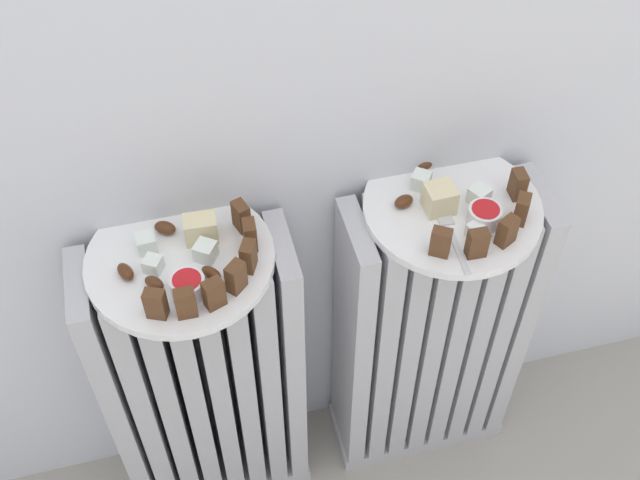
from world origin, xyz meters
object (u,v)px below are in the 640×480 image
jam_bowl_left (188,285)px  fork (453,238)px  radiator_right (429,336)px  radiator_left (206,385)px  plate_right (452,208)px  jam_bowl_right (485,215)px  plate_left (180,260)px

jam_bowl_left → fork: bearing=0.5°
radiator_right → fork: 0.32m
radiator_right → jam_bowl_left: size_ratio=13.78×
jam_bowl_left → fork: (0.35, 0.00, -0.01)m
radiator_left → fork: bearing=-9.3°
radiator_left → plate_right: (0.37, 0.00, 0.31)m
radiator_right → jam_bowl_left: 0.50m
plate_right → jam_bowl_left: size_ratio=5.65×
jam_bowl_right → plate_right: bearing=124.7°
radiator_left → radiator_right: 0.37m
radiator_right → plate_left: (-0.37, 0.00, 0.31)m
plate_right → jam_bowl_left: jam_bowl_left is taller
plate_right → plate_left: bearing=180.0°
radiator_right → radiator_left: bearing=180.0°
plate_right → jam_bowl_left: 0.37m
plate_left → plate_right: 0.37m
plate_right → fork: fork is taller
radiator_right → plate_left: 0.48m
jam_bowl_left → radiator_left: bearing=93.8°
plate_left → jam_bowl_left: 0.06m
radiator_left → plate_left: 0.31m
jam_bowl_left → fork: jam_bowl_left is taller
jam_bowl_left → jam_bowl_right: size_ratio=0.97×
jam_bowl_right → radiator_left: bearing=174.3°
fork → radiator_left: bearing=170.7°
plate_right → jam_bowl_left: (-0.37, -0.06, 0.02)m
plate_right → fork: 0.06m
radiator_left → plate_right: plate_right is taller
plate_left → plate_right: (0.37, 0.00, 0.00)m
jam_bowl_right → jam_bowl_left: bearing=-177.0°
jam_bowl_left → jam_bowl_right: same height
radiator_left → radiator_right: size_ratio=1.00×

